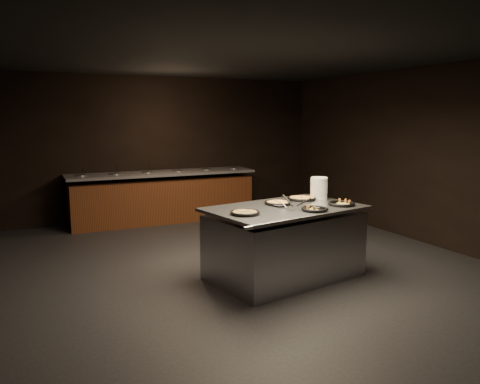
# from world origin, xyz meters

# --- Properties ---
(room) EXTENTS (7.02, 8.02, 2.92)m
(room) POSITION_xyz_m (0.00, 0.00, 1.45)
(room) COLOR black
(room) RESTS_ON ground
(salad_bar) EXTENTS (3.70, 0.83, 1.18)m
(salad_bar) POSITION_xyz_m (0.00, 3.56, 0.44)
(salad_bar) COLOR #5F3016
(salad_bar) RESTS_ON ground
(serving_counter) EXTENTS (2.14, 1.60, 0.93)m
(serving_counter) POSITION_xyz_m (0.51, -0.37, 0.45)
(serving_counter) COLOR #AAACB1
(serving_counter) RESTS_ON ground
(plate_stack) EXTENTS (0.24, 0.24, 0.30)m
(plate_stack) POSITION_xyz_m (1.25, -0.04, 1.08)
(plate_stack) COLOR white
(plate_stack) RESTS_ON serving_counter
(pan_veggie_whole) EXTENTS (0.36, 0.36, 0.04)m
(pan_veggie_whole) POSITION_xyz_m (-0.16, -0.57, 0.95)
(pan_veggie_whole) COLOR black
(pan_veggie_whole) RESTS_ON serving_counter
(pan_cheese_whole) EXTENTS (0.37, 0.37, 0.04)m
(pan_cheese_whole) POSITION_xyz_m (0.52, -0.16, 0.95)
(pan_cheese_whole) COLOR black
(pan_cheese_whole) RESTS_ON serving_counter
(pan_cheese_slices_a) EXTENTS (0.40, 0.40, 0.04)m
(pan_cheese_slices_a) POSITION_xyz_m (0.99, 0.00, 0.95)
(pan_cheese_slices_a) COLOR black
(pan_cheese_slices_a) RESTS_ON serving_counter
(pan_cheese_slices_b) EXTENTS (0.33, 0.33, 0.04)m
(pan_cheese_slices_b) POSITION_xyz_m (0.71, -0.74, 0.95)
(pan_cheese_slices_b) COLOR black
(pan_cheese_slices_b) RESTS_ON serving_counter
(pan_veggie_slices) EXTENTS (0.35, 0.35, 0.04)m
(pan_veggie_slices) POSITION_xyz_m (1.24, -0.57, 0.95)
(pan_veggie_slices) COLOR black
(pan_veggie_slices) RESTS_ON serving_counter
(server_left) EXTENTS (0.13, 0.33, 0.16)m
(server_left) POSITION_xyz_m (0.46, -0.45, 1.01)
(server_left) COLOR #AAACB1
(server_left) RESTS_ON serving_counter
(server_right) EXTENTS (0.29, 0.16, 0.15)m
(server_right) POSITION_xyz_m (0.68, -0.63, 1.00)
(server_right) COLOR #AAACB1
(server_right) RESTS_ON serving_counter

